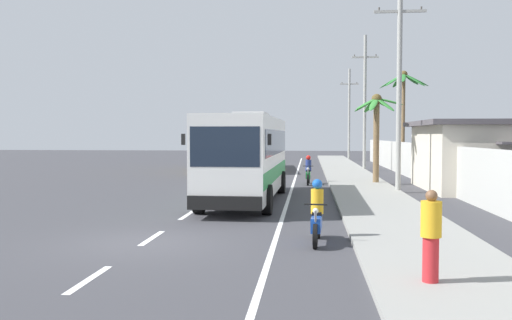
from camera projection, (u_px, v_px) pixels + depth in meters
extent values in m
plane|color=#3A3A3F|center=(146.00, 242.00, 13.77)|extent=(160.00, 160.00, 0.00)
cube|color=gray|center=(372.00, 197.00, 23.05)|extent=(3.20, 90.00, 0.14)
cube|color=white|center=(89.00, 279.00, 10.21)|extent=(0.16, 2.00, 0.01)
cube|color=white|center=(152.00, 238.00, 14.29)|extent=(0.16, 2.00, 0.01)
cube|color=white|center=(187.00, 215.00, 18.37)|extent=(0.16, 2.00, 0.01)
cube|color=white|center=(209.00, 201.00, 22.45)|extent=(0.16, 2.00, 0.01)
cube|color=white|center=(224.00, 190.00, 26.53)|extent=(0.16, 2.00, 0.01)
cube|color=white|center=(236.00, 183.00, 30.61)|extent=(0.16, 2.00, 0.01)
cube|color=white|center=(244.00, 177.00, 34.69)|extent=(0.16, 2.00, 0.01)
cube|color=white|center=(251.00, 173.00, 38.77)|extent=(0.16, 2.00, 0.01)
cube|color=white|center=(257.00, 169.00, 42.85)|extent=(0.16, 2.00, 0.01)
cube|color=white|center=(261.00, 166.00, 46.93)|extent=(0.16, 2.00, 0.01)
cube|color=white|center=(265.00, 164.00, 51.01)|extent=(0.16, 2.00, 0.01)
cube|color=white|center=(268.00, 162.00, 55.09)|extent=(0.16, 2.00, 0.01)
cube|color=white|center=(271.00, 160.00, 59.17)|extent=(0.16, 2.00, 0.01)
cube|color=white|center=(274.00, 158.00, 63.25)|extent=(0.16, 2.00, 0.01)
cube|color=white|center=(292.00, 187.00, 28.37)|extent=(0.14, 70.00, 0.01)
cube|color=#B2B2AD|center=(441.00, 168.00, 26.60)|extent=(0.24, 60.00, 2.23)
cube|color=silver|center=(247.00, 155.00, 22.22)|extent=(2.64, 10.64, 3.03)
cube|color=#192333|center=(248.00, 142.00, 22.39)|extent=(2.65, 9.80, 0.97)
cube|color=#192333|center=(225.00, 147.00, 16.98)|extent=(2.23, 0.15, 1.27)
cube|color=#1E843D|center=(247.00, 172.00, 22.25)|extent=(2.67, 10.43, 0.55)
cube|color=black|center=(224.00, 203.00, 16.97)|extent=(2.38, 0.21, 0.44)
cube|color=#B7B7B7|center=(251.00, 116.00, 23.45)|extent=(1.38, 2.36, 0.28)
cube|color=black|center=(270.00, 139.00, 17.02)|extent=(0.12, 0.08, 0.36)
cube|color=black|center=(183.00, 139.00, 17.34)|extent=(0.12, 0.08, 0.36)
cylinder|color=black|center=(267.00, 200.00, 18.46)|extent=(0.34, 1.05, 1.04)
cylinder|color=black|center=(199.00, 199.00, 18.74)|extent=(0.34, 1.05, 1.04)
cylinder|color=black|center=(282.00, 182.00, 25.30)|extent=(0.34, 1.05, 1.04)
cylinder|color=black|center=(232.00, 182.00, 25.58)|extent=(0.34, 1.05, 1.04)
cube|color=gold|center=(233.00, 146.00, 42.16)|extent=(3.38, 11.57, 2.99)
cube|color=#192333|center=(233.00, 139.00, 41.93)|extent=(3.34, 10.66, 0.96)
cube|color=#192333|center=(238.00, 139.00, 47.80)|extent=(2.38, 0.27, 1.26)
cube|color=yellow|center=(233.00, 154.00, 42.19)|extent=(3.40, 11.34, 0.54)
cube|color=black|center=(238.00, 159.00, 47.97)|extent=(2.54, 0.34, 0.44)
cube|color=#B7B7B7|center=(232.00, 124.00, 40.66)|extent=(1.59, 2.60, 0.28)
cube|color=black|center=(221.00, 137.00, 47.62)|extent=(0.13, 0.09, 0.36)
cube|color=black|center=(254.00, 137.00, 47.54)|extent=(0.13, 0.09, 0.36)
cylinder|color=black|center=(222.00, 161.00, 46.25)|extent=(0.39, 1.06, 1.04)
cylinder|color=black|center=(251.00, 161.00, 46.18)|extent=(0.39, 1.06, 1.04)
cylinder|color=black|center=(212.00, 166.00, 38.84)|extent=(0.39, 1.06, 1.04)
cylinder|color=black|center=(247.00, 166.00, 38.77)|extent=(0.39, 1.06, 1.04)
cylinder|color=black|center=(315.00, 236.00, 12.95)|extent=(0.14, 0.61, 0.60)
cylinder|color=black|center=(318.00, 227.00, 14.29)|extent=(0.16, 0.61, 0.60)
cube|color=#1947B2|center=(317.00, 223.00, 13.56)|extent=(0.31, 1.11, 0.36)
cube|color=black|center=(317.00, 213.00, 13.85)|extent=(0.28, 0.61, 0.12)
cylinder|color=gray|center=(316.00, 223.00, 13.06)|extent=(0.08, 0.32, 0.67)
cylinder|color=black|center=(316.00, 204.00, 13.13)|extent=(0.56, 0.08, 0.04)
sphere|color=#EAEACC|center=(316.00, 211.00, 13.02)|extent=(0.14, 0.14, 0.14)
cylinder|color=gold|center=(317.00, 201.00, 13.78)|extent=(0.32, 0.32, 0.63)
sphere|color=blue|center=(317.00, 184.00, 13.76)|extent=(0.26, 0.26, 0.26)
cylinder|color=black|center=(308.00, 180.00, 29.17)|extent=(0.12, 0.60, 0.60)
cylinder|color=black|center=(309.00, 178.00, 30.52)|extent=(0.14, 0.60, 0.60)
cube|color=#1E7F38|center=(308.00, 175.00, 29.79)|extent=(0.27, 1.11, 0.36)
cube|color=black|center=(308.00, 171.00, 30.08)|extent=(0.26, 0.61, 0.12)
cylinder|color=gray|center=(308.00, 174.00, 29.28)|extent=(0.07, 0.32, 0.67)
cylinder|color=black|center=(308.00, 166.00, 29.36)|extent=(0.56, 0.06, 0.04)
sphere|color=#EAEACC|center=(308.00, 169.00, 29.24)|extent=(0.14, 0.14, 0.14)
cylinder|color=navy|center=(308.00, 166.00, 30.01)|extent=(0.32, 0.32, 0.62)
sphere|color=red|center=(308.00, 158.00, 29.99)|extent=(0.26, 0.26, 0.26)
cylinder|color=red|center=(431.00, 259.00, 9.51)|extent=(0.28, 0.28, 0.80)
cylinder|color=gold|center=(431.00, 219.00, 9.48)|extent=(0.36, 0.36, 0.63)
sphere|color=brown|center=(432.00, 196.00, 9.46)|extent=(0.21, 0.21, 0.21)
cylinder|color=#9E9E99|center=(399.00, 91.00, 25.22)|extent=(0.24, 0.24, 9.51)
cube|color=#9E9E99|center=(400.00, 11.00, 25.05)|extent=(2.40, 0.12, 0.12)
cylinder|color=#4C4742|center=(379.00, 9.00, 25.14)|extent=(0.08, 0.08, 0.16)
cylinder|color=#4C4742|center=(421.00, 8.00, 24.95)|extent=(0.08, 0.08, 0.16)
cylinder|color=#9E9E99|center=(365.00, 103.00, 41.17)|extent=(0.24, 0.24, 10.29)
cube|color=#9E9E99|center=(365.00, 57.00, 41.01)|extent=(2.01, 0.12, 0.12)
cylinder|color=#4C4742|center=(354.00, 56.00, 41.08)|extent=(0.08, 0.08, 0.16)
cylinder|color=#4C4742|center=(376.00, 55.00, 40.93)|extent=(0.08, 0.08, 0.16)
cylinder|color=#9E9E99|center=(349.00, 115.00, 57.16)|extent=(0.24, 0.24, 9.69)
cube|color=#9E9E99|center=(349.00, 84.00, 57.00)|extent=(1.94, 0.12, 0.12)
cylinder|color=#4C4742|center=(342.00, 83.00, 57.07)|extent=(0.08, 0.08, 0.16)
cylinder|color=#4C4742|center=(357.00, 83.00, 56.92)|extent=(0.08, 0.08, 0.16)
cylinder|color=brown|center=(376.00, 142.00, 29.56)|extent=(0.33, 0.33, 4.63)
ellipsoid|color=#337F33|center=(390.00, 101.00, 29.36)|extent=(1.44, 0.42, 0.49)
ellipsoid|color=#337F33|center=(381.00, 102.00, 30.04)|extent=(0.98, 1.44, 0.48)
ellipsoid|color=#337F33|center=(371.00, 105.00, 30.05)|extent=(0.87, 1.34, 0.83)
ellipsoid|color=#337F33|center=(365.00, 105.00, 29.79)|extent=(1.35, 0.90, 0.80)
ellipsoid|color=#337F33|center=(367.00, 104.00, 29.20)|extent=(1.36, 0.98, 0.74)
ellipsoid|color=#337F33|center=(374.00, 104.00, 28.90)|extent=(0.81, 1.35, 0.83)
ellipsoid|color=#337F33|center=(385.00, 105.00, 28.96)|extent=(1.12, 1.22, 0.86)
sphere|color=brown|center=(377.00, 99.00, 29.45)|extent=(0.56, 0.56, 0.56)
cylinder|color=brown|center=(403.00, 124.00, 39.67)|extent=(0.26, 0.26, 7.10)
ellipsoid|color=#28702D|center=(416.00, 80.00, 39.31)|extent=(1.85, 0.60, 1.05)
ellipsoid|color=#28702D|center=(411.00, 79.00, 40.12)|extent=(1.59, 1.63, 0.79)
ellipsoid|color=#28702D|center=(398.00, 81.00, 40.41)|extent=(0.84, 1.89, 0.95)
ellipsoid|color=#28702D|center=(392.00, 81.00, 39.87)|extent=(1.81, 0.89, 1.10)
ellipsoid|color=#28702D|center=(395.00, 80.00, 39.11)|extent=(1.70, 1.30, 1.08)
ellipsoid|color=#28702D|center=(403.00, 78.00, 38.63)|extent=(0.71, 1.93, 0.85)
ellipsoid|color=#28702D|center=(414.00, 80.00, 38.91)|extent=(1.60, 1.42, 1.12)
sphere|color=brown|center=(404.00, 74.00, 39.50)|extent=(0.56, 0.56, 0.56)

